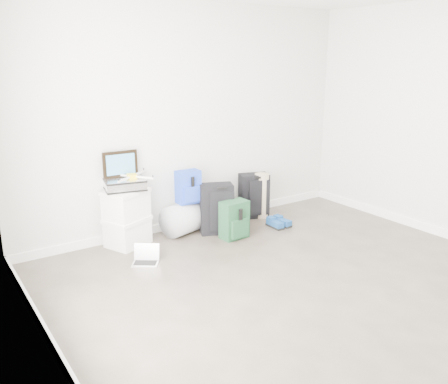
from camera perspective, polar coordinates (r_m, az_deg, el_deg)
ground at (r=4.34m, az=13.68°, el=-13.06°), size 5.00×5.00×0.00m
room_envelope at (r=3.84m, az=15.19°, el=10.17°), size 4.52×5.02×2.71m
boxes_stack at (r=5.46m, az=-11.61°, el=-3.02°), size 0.57×0.52×0.65m
briefcase at (r=5.35m, az=-11.84°, el=0.91°), size 0.49×0.40×0.12m
painting at (r=5.39m, az=-12.37°, el=3.29°), size 0.40×0.05×0.30m
drone at (r=5.34m, az=-11.02°, el=1.89°), size 0.45×0.45×0.05m
duffel_bag at (r=5.81m, az=-4.36°, el=-3.01°), size 0.69×0.52×0.38m
blue_backpack at (r=5.67m, az=-4.30°, el=0.55°), size 0.29×0.22×0.39m
large_suitcase at (r=5.72m, az=-0.90°, el=-2.03°), size 0.45×0.38×0.61m
green_backpack at (r=5.59m, az=1.30°, el=-3.44°), size 0.33×0.25×0.45m
carry_on at (r=6.31m, az=3.65°, el=-0.45°), size 0.42×0.35×0.59m
shoes at (r=6.05m, az=6.57°, el=-3.76°), size 0.24×0.27×0.09m
rolled_rug at (r=6.31m, az=4.57°, el=-0.43°), size 0.19×0.19×0.60m
laptop at (r=5.06m, az=-9.38°, el=-7.89°), size 0.33×0.31×0.19m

